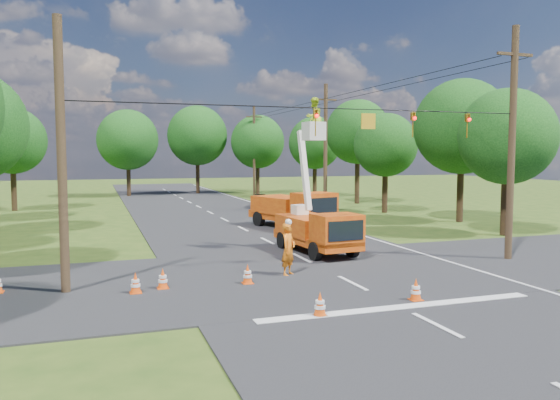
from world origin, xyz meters
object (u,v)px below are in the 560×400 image
object	(u,v)px
tree_right_b	(462,127)
bucket_truck	(317,219)
traffic_cone_2	(316,241)
traffic_cone_7	(288,219)
traffic_cone_5	(135,283)
tree_right_e	(315,143)
tree_far_b	(197,136)
pole_right_mid	(325,148)
pole_left	(62,156)
second_truck	(294,209)
traffic_cone_8	(248,274)
traffic_cone_0	(320,305)
traffic_cone_1	(416,290)
distant_car	(260,201)
pole_right_near	(512,142)
tree_right_d	(358,132)
pole_right_far	(254,150)
tree_right_a	(507,137)
tree_far_a	(128,140)
tree_right_c	(386,145)
ground_worker	(288,249)
traffic_cone_4	(163,279)
tree_left_f	(12,141)
tree_far_c	(258,142)
traffic_cone_3	(305,232)

from	to	relation	value
tree_right_b	bucket_truck	bearing A→B (deg)	-150.04
traffic_cone_2	traffic_cone_7	xyz separation A→B (m)	(1.89, 9.40, 0.00)
bucket_truck	traffic_cone_5	world-z (taller)	bucket_truck
tree_right_e	tree_far_b	size ratio (longest dim) A/B	0.84
pole_right_mid	tree_right_e	world-z (taller)	pole_right_mid
pole_left	second_truck	bearing A→B (deg)	44.50
traffic_cone_7	traffic_cone_8	xyz separation A→B (m)	(-7.00, -15.40, 0.00)
traffic_cone_0	traffic_cone_1	bearing A→B (deg)	9.56
distant_car	pole_left	xyz separation A→B (m)	(-14.43, -25.85, 3.87)
pole_left	tree_right_e	distance (m)	42.07
traffic_cone_0	bucket_truck	bearing A→B (deg)	67.80
pole_right_near	tree_right_e	xyz separation A→B (m)	(5.30, 35.00, 0.70)
traffic_cone_7	tree_right_d	distance (m)	17.93
traffic_cone_0	pole_right_mid	size ratio (longest dim) A/B	0.07
pole_right_far	tree_right_b	xyz separation A→B (m)	(6.50, -28.00, 1.33)
tree_right_a	tree_far_a	xyz separation A→B (m)	(-18.50, 37.00, 0.63)
bucket_truck	tree_right_c	distance (m)	19.56
distant_car	tree_right_e	bearing A→B (deg)	65.45
pole_right_mid	traffic_cone_2	bearing A→B (deg)	-114.95
distant_car	tree_right_e	xyz separation A→B (m)	(8.87, 9.15, 5.19)
ground_worker	pole_right_near	xyz separation A→B (m)	(10.16, -0.07, 4.10)
bucket_truck	traffic_cone_4	size ratio (longest dim) A/B	10.12
pole_left	tree_right_e	world-z (taller)	pole_left
tree_left_f	tree_right_a	distance (m)	37.11
traffic_cone_8	tree_far_c	distance (m)	45.10
ground_worker	tree_far_c	size ratio (longest dim) A/B	0.22
second_truck	traffic_cone_4	world-z (taller)	second_truck
traffic_cone_4	traffic_cone_8	world-z (taller)	same
pole_right_mid	tree_right_e	distance (m)	15.92
traffic_cone_1	traffic_cone_7	size ratio (longest dim) A/B	1.00
traffic_cone_2	pole_left	distance (m)	12.95
pole_left	bucket_truck	bearing A→B (deg)	20.69
pole_right_near	pole_right_far	xyz separation A→B (m)	(0.00, 40.00, 0.00)
traffic_cone_5	tree_far_b	world-z (taller)	tree_far_b
bucket_truck	tree_left_f	size ratio (longest dim) A/B	0.85
pole_left	tree_far_a	world-z (taller)	tree_far_a
traffic_cone_0	tree_right_a	world-z (taller)	tree_right_a
traffic_cone_8	tree_far_b	size ratio (longest dim) A/B	0.07
traffic_cone_0	tree_far_c	xyz separation A→B (m)	(12.10, 47.21, 5.70)
tree_far_a	pole_right_far	bearing A→B (deg)	-12.53
tree_left_f	pole_right_mid	bearing A→B (deg)	-23.23
bucket_truck	tree_right_a	world-z (taller)	tree_right_a
pole_right_mid	tree_right_b	xyz separation A→B (m)	(6.50, -8.00, 1.33)
pole_left	tree_right_b	distance (m)	27.35
traffic_cone_4	pole_right_near	distance (m)	15.65
traffic_cone_0	tree_right_e	distance (m)	43.77
traffic_cone_3	traffic_cone_5	size ratio (longest dim) A/B	1.00
traffic_cone_7	tree_far_a	bearing A→B (deg)	106.67
tree_right_b	tree_right_e	world-z (taller)	tree_right_b
pole_right_mid	ground_worker	bearing A→B (deg)	-117.00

